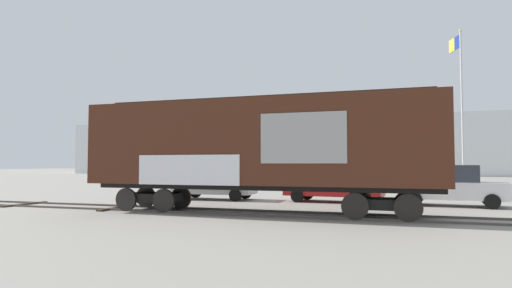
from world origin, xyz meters
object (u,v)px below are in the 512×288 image
at_px(freight_car, 258,145).
at_px(flagpole, 460,91).
at_px(parked_car_red, 332,185).
at_px(parked_car_silver, 214,183).
at_px(parked_car_white, 451,185).

relative_size(freight_car, flagpole, 1.34).
bearing_deg(parked_car_red, parked_car_silver, -175.57).
height_order(parked_car_silver, parked_car_white, parked_car_white).
relative_size(freight_car, parked_car_white, 2.90).
bearing_deg(parked_car_silver, parked_car_red, 4.43).
bearing_deg(freight_car, parked_car_white, 37.36).
height_order(freight_car, parked_car_red, freight_car).
xyz_separation_m(freight_car, parked_car_white, (7.29, 5.56, -1.68)).
distance_m(flagpole, parked_car_red, 10.94).
xyz_separation_m(freight_car, flagpole, (8.62, 12.60, 3.67)).
distance_m(flagpole, parked_car_white, 8.94).
relative_size(parked_car_silver, parked_car_red, 0.90).
bearing_deg(parked_car_white, parked_car_red, 176.98).
bearing_deg(parked_car_white, freight_car, -142.64).
bearing_deg(flagpole, freight_car, -124.38).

